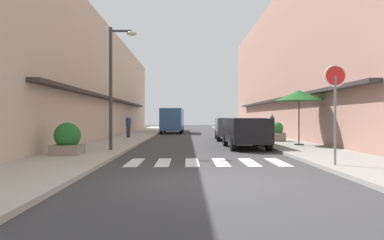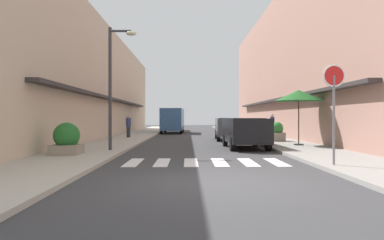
{
  "view_description": "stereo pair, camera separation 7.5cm",
  "coord_description": "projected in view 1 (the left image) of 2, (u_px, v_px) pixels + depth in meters",
  "views": [
    {
      "loc": [
        -0.65,
        -8.09,
        1.49
      ],
      "look_at": [
        -0.3,
        15.86,
        1.33
      ],
      "focal_mm": 33.02,
      "sensor_mm": 36.0,
      "label": 1
    },
    {
      "loc": [
        -0.58,
        -8.09,
        1.49
      ],
      "look_at": [
        -0.3,
        15.86,
        1.33
      ],
      "focal_mm": 33.02,
      "sensor_mm": 36.0,
      "label": 2
    }
  ],
  "objects": [
    {
      "name": "crosswalk",
      "position": [
        206.0,
        162.0,
        11.71
      ],
      "size": [
        5.2,
        2.2,
        0.01
      ],
      "color": "silver",
      "rests_on": "ground_plane"
    },
    {
      "name": "planter_midblock",
      "position": [
        277.0,
        132.0,
        20.58
      ],
      "size": [
        0.83,
        0.83,
        1.13
      ],
      "color": "gray",
      "rests_on": "sidewalk_right"
    },
    {
      "name": "planter_corner",
      "position": [
        67.0,
        140.0,
        13.13
      ],
      "size": [
        1.04,
        1.04,
        1.19
      ],
      "color": "gray",
      "rests_on": "sidewalk_left"
    },
    {
      "name": "round_street_sign",
      "position": [
        335.0,
        88.0,
        10.23
      ],
      "size": [
        0.65,
        0.07,
        2.91
      ],
      "color": "slate",
      "rests_on": "sidewalk_right"
    },
    {
      "name": "parked_car_mid",
      "position": [
        230.0,
        126.0,
        23.31
      ],
      "size": [
        1.95,
        4.32,
        1.47
      ],
      "color": "#4C5156",
      "rests_on": "ground_plane"
    },
    {
      "name": "delivery_van",
      "position": [
        172.0,
        119.0,
        33.88
      ],
      "size": [
        2.15,
        5.46,
        2.37
      ],
      "color": "#33598C",
      "rests_on": "ground_plane"
    },
    {
      "name": "pedestrian_walking_far",
      "position": [
        128.0,
        126.0,
        24.47
      ],
      "size": [
        0.34,
        0.34,
        1.55
      ],
      "rotation": [
        0.0,
        0.0,
        3.31
      ],
      "color": "#282B33",
      "rests_on": "sidewalk_left"
    },
    {
      "name": "pedestrian_walking_near",
      "position": [
        272.0,
        125.0,
        25.76
      ],
      "size": [
        0.34,
        0.34,
        1.65
      ],
      "rotation": [
        0.0,
        0.0,
        1.87
      ],
      "color": "#282B33",
      "rests_on": "sidewalk_right"
    },
    {
      "name": "cafe_umbrella",
      "position": [
        299.0,
        96.0,
        17.63
      ],
      "size": [
        2.41,
        2.41,
        2.76
      ],
      "color": "#262626",
      "rests_on": "sidewalk_right"
    },
    {
      "name": "street_lamp",
      "position": [
        115.0,
        75.0,
        14.95
      ],
      "size": [
        1.19,
        0.28,
        5.2
      ],
      "color": "#38383D",
      "rests_on": "sidewalk_left"
    },
    {
      "name": "sidewalk_right",
      "position": [
        261.0,
        138.0,
        25.29
      ],
      "size": [
        2.95,
        59.9,
        0.12
      ],
      "primitive_type": "cube",
      "color": "gray",
      "rests_on": "ground_plane"
    },
    {
      "name": "parked_car_near",
      "position": [
        246.0,
        129.0,
        17.0
      ],
      "size": [
        1.87,
        4.12,
        1.47
      ],
      "color": "black",
      "rests_on": "ground_plane"
    },
    {
      "name": "sidewalk_left",
      "position": [
        130.0,
        138.0,
        25.15
      ],
      "size": [
        2.95,
        59.9,
        0.12
      ],
      "primitive_type": "cube",
      "color": "#ADA899",
      "rests_on": "ground_plane"
    },
    {
      "name": "ground_plane",
      "position": [
        196.0,
        138.0,
        25.22
      ],
      "size": [
        94.14,
        94.14,
        0.0
      ],
      "primitive_type": "plane",
      "color": "#38383A"
    },
    {
      "name": "building_row_left",
      "position": [
        79.0,
        84.0,
        26.21
      ],
      "size": [
        5.5,
        40.51,
        8.05
      ],
      "color": "#C6B299",
      "rests_on": "ground_plane"
    },
    {
      "name": "building_row_right",
      "position": [
        311.0,
        65.0,
        26.46
      ],
      "size": [
        5.5,
        40.51,
        10.86
      ],
      "color": "#A87A6B",
      "rests_on": "ground_plane"
    }
  ]
}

